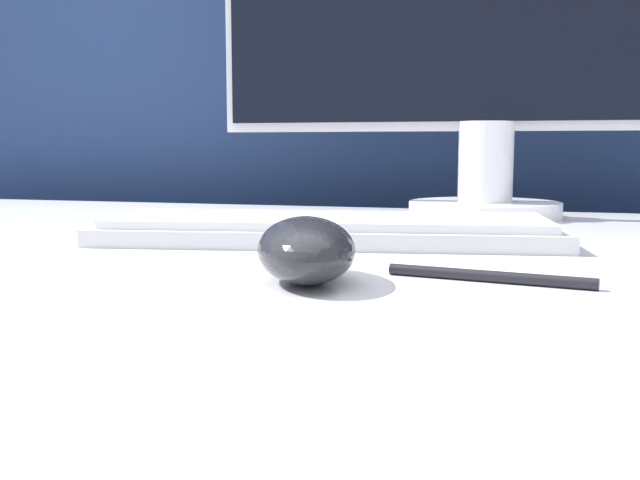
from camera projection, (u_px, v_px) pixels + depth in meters
The scene contains 4 objects.
partition_panel at pixel (389, 246), 1.24m from camera, with size 5.00×0.03×1.33m.
computer_mouse_near at pixel (306, 250), 0.50m from camera, with size 0.10×0.13×0.04m.
keyboard at pixel (328, 229), 0.72m from camera, with size 0.45×0.21×0.02m.
pen at pixel (489, 276), 0.50m from camera, with size 0.14×0.03×0.01m.
Camera 1 is at (0.22, -0.57, 0.83)m, focal length 42.00 mm.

